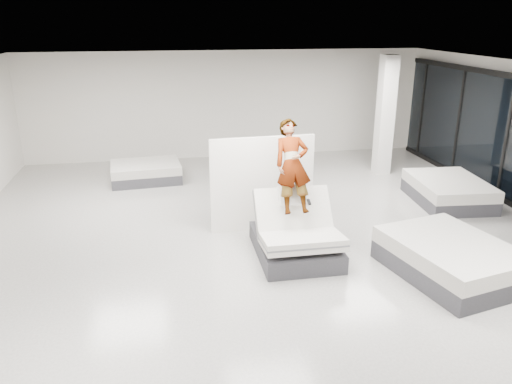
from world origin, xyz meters
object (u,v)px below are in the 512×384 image
(remote, at_px, (309,202))
(flat_bed_right_near, at_px, (451,259))
(divider_panel, at_px, (262,184))
(person, at_px, (292,185))
(column, at_px, (385,116))
(flat_bed_right_far, at_px, (448,191))
(hero_bed, at_px, (296,237))
(flat_bed_left_far, at_px, (146,172))

(remote, relative_size, flat_bed_right_near, 0.06)
(remote, bearing_deg, divider_panel, 112.97)
(person, bearing_deg, divider_panel, 109.45)
(remote, relative_size, divider_panel, 0.07)
(column, bearing_deg, flat_bed_right_far, -77.07)
(column, bearing_deg, person, -130.58)
(remote, height_order, column, column)
(hero_bed, height_order, flat_bed_left_far, hero_bed)
(remote, distance_m, divider_panel, 1.48)
(divider_panel, xyz_separation_m, column, (3.99, 3.22, 0.64))
(flat_bed_right_far, bearing_deg, column, 102.93)
(remote, distance_m, column, 5.74)
(hero_bed, xyz_separation_m, divider_panel, (-0.36, 1.36, 0.60))
(remote, distance_m, flat_bed_right_far, 4.56)
(hero_bed, height_order, flat_bed_right_far, hero_bed)
(remote, bearing_deg, flat_bed_right_near, -28.09)
(divider_panel, relative_size, column, 0.66)
(hero_bed, relative_size, divider_panel, 0.88)
(flat_bed_right_far, distance_m, flat_bed_left_far, 7.59)
(hero_bed, distance_m, flat_bed_right_near, 2.64)
(divider_panel, relative_size, flat_bed_right_far, 0.99)
(hero_bed, relative_size, column, 0.58)
(person, xyz_separation_m, remote, (0.22, -0.35, -0.21))
(hero_bed, xyz_separation_m, column, (3.63, 4.58, 1.24))
(flat_bed_right_far, relative_size, column, 0.66)
(flat_bed_right_near, height_order, flat_bed_left_far, flat_bed_right_near)
(flat_bed_left_far, distance_m, column, 6.58)
(flat_bed_right_near, distance_m, column, 6.01)
(remote, relative_size, flat_bed_right_far, 0.07)
(person, relative_size, flat_bed_left_far, 0.92)
(person, xyz_separation_m, flat_bed_right_far, (4.21, 1.72, -0.97))
(hero_bed, distance_m, remote, 0.70)
(flat_bed_right_far, relative_size, flat_bed_left_far, 1.13)
(remote, height_order, divider_panel, divider_panel)
(hero_bed, bearing_deg, remote, -1.45)
(remote, relative_size, flat_bed_left_far, 0.07)
(flat_bed_right_far, height_order, flat_bed_right_near, flat_bed_right_near)
(hero_bed, relative_size, remote, 13.17)
(flat_bed_right_far, distance_m, column, 2.90)
(remote, xyz_separation_m, divider_panel, (-0.58, 1.36, -0.07))
(flat_bed_right_near, bearing_deg, flat_bed_left_far, 130.16)
(person, distance_m, remote, 0.47)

